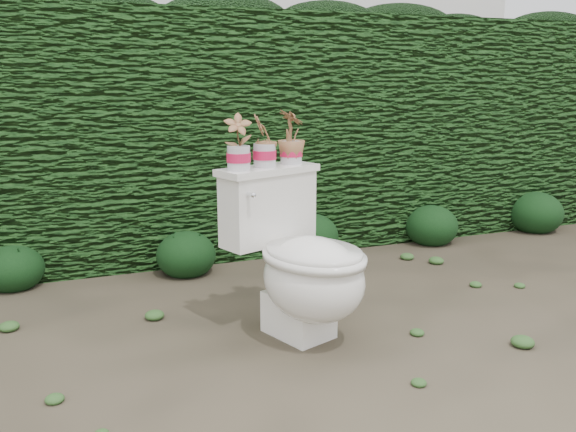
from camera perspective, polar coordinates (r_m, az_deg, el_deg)
name	(u,v)px	position (r m, az deg, el deg)	size (l,w,h in m)	color
ground	(312,321)	(3.08, 2.24, -9.83)	(60.00, 60.00, 0.00)	brown
hedge	(223,133)	(4.37, -6.09, 7.71)	(8.00, 1.00, 1.60)	#24531B
house_wall	(178,16)	(8.82, -10.25, 17.98)	(8.00, 3.50, 4.00)	silver
toilet	(302,263)	(2.80, 1.27, -4.45)	(0.66, 0.79, 0.78)	white
potted_plant_left	(238,144)	(2.77, -4.66, 6.77)	(0.13, 0.09, 0.24)	#377925
potted_plant_center	(264,142)	(2.86, -2.22, 6.92)	(0.13, 0.10, 0.23)	#377925
potted_plant_right	(291,139)	(2.96, 0.30, 7.26)	(0.14, 0.14, 0.25)	#377925
liriope_clump_1	(13,264)	(3.85, -24.38, -4.10)	(0.35, 0.35, 0.28)	#133713
liriope_clump_2	(186,250)	(3.81, -9.53, -3.20)	(0.37, 0.37, 0.29)	#133713
liriope_clump_3	(310,232)	(4.15, 2.04, -1.50)	(0.39, 0.39, 0.32)	#133713
liriope_clump_4	(432,222)	(4.57, 13.29, -0.57)	(0.38, 0.38, 0.31)	#133713
liriope_clump_5	(536,209)	(5.18, 22.17, 0.57)	(0.42, 0.42, 0.34)	#133713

